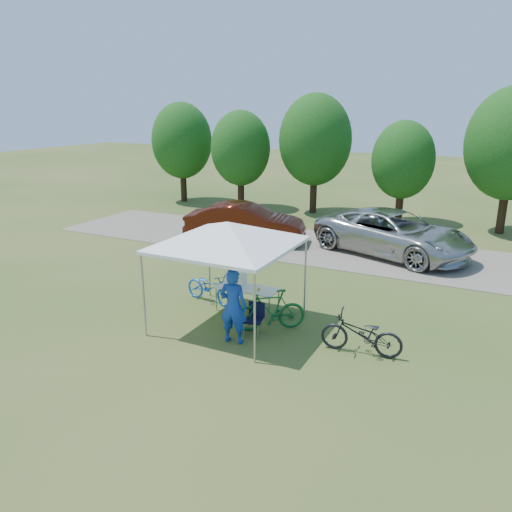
% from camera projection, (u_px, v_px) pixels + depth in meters
% --- Properties ---
extents(ground, '(100.00, 100.00, 0.00)m').
position_uv_depth(ground, '(229.00, 324.00, 12.97)').
color(ground, '#2D5119').
rests_on(ground, ground).
extents(gravel_strip, '(24.00, 5.00, 0.02)m').
position_uv_depth(gravel_strip, '(328.00, 248.00, 19.81)').
color(gravel_strip, gray).
rests_on(gravel_strip, ground).
extents(canopy, '(4.53, 4.53, 3.00)m').
position_uv_depth(canopy, '(227.00, 225.00, 12.20)').
color(canopy, '#A5A5AA').
rests_on(canopy, ground).
extents(treeline, '(24.89, 4.28, 6.30)m').
position_uv_depth(treeline, '(366.00, 147.00, 24.09)').
color(treeline, '#382314').
rests_on(treeline, ground).
extents(folding_table, '(1.71, 0.71, 0.70)m').
position_uv_depth(folding_table, '(247.00, 289.00, 13.58)').
color(folding_table, white).
rests_on(folding_table, ground).
extents(folding_chair, '(0.47, 0.48, 0.80)m').
position_uv_depth(folding_chair, '(255.00, 316.00, 12.32)').
color(folding_chair, black).
rests_on(folding_chair, ground).
extents(cooler, '(0.51, 0.35, 0.37)m').
position_uv_depth(cooler, '(236.00, 279.00, 13.65)').
color(cooler, white).
rests_on(cooler, folding_table).
extents(ice_cream_cup, '(0.07, 0.07, 0.06)m').
position_uv_depth(ice_cream_cup, '(259.00, 289.00, 13.35)').
color(ice_cream_cup, gold).
rests_on(ice_cream_cup, folding_table).
extents(cyclist, '(0.73, 0.53, 1.85)m').
position_uv_depth(cyclist, '(233.00, 306.00, 11.74)').
color(cyclist, '#143CA9').
rests_on(cyclist, ground).
extents(bike_blue, '(1.81, 0.92, 0.91)m').
position_uv_depth(bike_blue, '(210.00, 287.00, 14.30)').
color(bike_blue, blue).
rests_on(bike_blue, ground).
extents(bike_green, '(1.72, 1.45, 1.07)m').
position_uv_depth(bike_green, '(271.00, 310.00, 12.51)').
color(bike_green, '#15612B').
rests_on(bike_green, ground).
extents(bike_dark, '(1.91, 0.81, 0.97)m').
position_uv_depth(bike_dark, '(361.00, 334.00, 11.29)').
color(bike_dark, black).
rests_on(bike_dark, ground).
extents(minivan, '(6.57, 4.63, 1.66)m').
position_uv_depth(minivan, '(393.00, 233.00, 18.75)').
color(minivan, '#B7B8B3').
rests_on(minivan, gravel_strip).
extents(sedan, '(5.12, 2.84, 1.60)m').
position_uv_depth(sedan, '(245.00, 223.00, 20.46)').
color(sedan, '#4A150C').
rests_on(sedan, gravel_strip).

